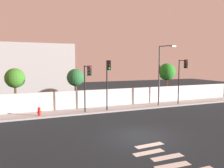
{
  "coord_description": "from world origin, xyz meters",
  "views": [
    {
      "loc": [
        -6.8,
        -11.97,
        4.75
      ],
      "look_at": [
        0.53,
        6.5,
        2.81
      ],
      "focal_mm": 34.62,
      "sensor_mm": 36.0,
      "label": 1
    }
  ],
  "objects_px": {
    "traffic_light_left": "(182,72)",
    "roadside_tree_midright": "(167,72)",
    "roadside_tree_midleft": "(75,78)",
    "roadside_tree_leftmost": "(15,78)",
    "traffic_light_right": "(87,78)",
    "street_lamp_curbside": "(161,70)",
    "traffic_light_center": "(108,74)",
    "fire_hydrant": "(39,111)"
  },
  "relations": [
    {
      "from": "fire_hydrant",
      "to": "traffic_light_right",
      "type": "bearing_deg",
      "value": -8.67
    },
    {
      "from": "street_lamp_curbside",
      "to": "roadside_tree_midright",
      "type": "distance_m",
      "value": 4.33
    },
    {
      "from": "roadside_tree_leftmost",
      "to": "roadside_tree_midright",
      "type": "xyz_separation_m",
      "value": [
        17.39,
        0.0,
        0.36
      ]
    },
    {
      "from": "roadside_tree_midright",
      "to": "fire_hydrant",
      "type": "bearing_deg",
      "value": -168.96
    },
    {
      "from": "traffic_light_left",
      "to": "fire_hydrant",
      "type": "height_order",
      "value": "traffic_light_left"
    },
    {
      "from": "traffic_light_left",
      "to": "roadside_tree_midright",
      "type": "relative_size",
      "value": 1.05
    },
    {
      "from": "fire_hydrant",
      "to": "roadside_tree_midleft",
      "type": "bearing_deg",
      "value": 37.74
    },
    {
      "from": "traffic_light_left",
      "to": "traffic_light_center",
      "type": "height_order",
      "value": "traffic_light_left"
    },
    {
      "from": "traffic_light_left",
      "to": "traffic_light_center",
      "type": "bearing_deg",
      "value": 178.48
    },
    {
      "from": "traffic_light_center",
      "to": "fire_hydrant",
      "type": "distance_m",
      "value": 6.98
    },
    {
      "from": "roadside_tree_leftmost",
      "to": "roadside_tree_midright",
      "type": "bearing_deg",
      "value": 0.0
    },
    {
      "from": "traffic_light_right",
      "to": "street_lamp_curbside",
      "type": "height_order",
      "value": "street_lamp_curbside"
    },
    {
      "from": "roadside_tree_leftmost",
      "to": "roadside_tree_midleft",
      "type": "height_order",
      "value": "roadside_tree_leftmost"
    },
    {
      "from": "traffic_light_center",
      "to": "roadside_tree_midleft",
      "type": "bearing_deg",
      "value": 123.19
    },
    {
      "from": "traffic_light_right",
      "to": "street_lamp_curbside",
      "type": "relative_size",
      "value": 0.68
    },
    {
      "from": "traffic_light_left",
      "to": "traffic_light_center",
      "type": "relative_size",
      "value": 1.02
    },
    {
      "from": "traffic_light_center",
      "to": "street_lamp_curbside",
      "type": "xyz_separation_m",
      "value": [
        6.23,
        0.44,
        0.3
      ]
    },
    {
      "from": "traffic_light_center",
      "to": "street_lamp_curbside",
      "type": "distance_m",
      "value": 6.25
    },
    {
      "from": "roadside_tree_midleft",
      "to": "traffic_light_center",
      "type": "bearing_deg",
      "value": -56.81
    },
    {
      "from": "street_lamp_curbside",
      "to": "roadside_tree_leftmost",
      "type": "distance_m",
      "value": 14.76
    },
    {
      "from": "traffic_light_center",
      "to": "street_lamp_curbside",
      "type": "height_order",
      "value": "street_lamp_curbside"
    },
    {
      "from": "roadside_tree_midright",
      "to": "roadside_tree_midleft",
      "type": "bearing_deg",
      "value": -180.0
    },
    {
      "from": "traffic_light_left",
      "to": "roadside_tree_midleft",
      "type": "distance_m",
      "value": 11.47
    },
    {
      "from": "traffic_light_right",
      "to": "street_lamp_curbside",
      "type": "bearing_deg",
      "value": 3.67
    },
    {
      "from": "traffic_light_left",
      "to": "roadside_tree_midleft",
      "type": "relative_size",
      "value": 1.2
    },
    {
      "from": "traffic_light_right",
      "to": "fire_hydrant",
      "type": "relative_size",
      "value": 5.66
    },
    {
      "from": "traffic_light_center",
      "to": "roadside_tree_midright",
      "type": "distance_m",
      "value": 9.88
    },
    {
      "from": "traffic_light_right",
      "to": "roadside_tree_midright",
      "type": "relative_size",
      "value": 0.93
    },
    {
      "from": "fire_hydrant",
      "to": "roadside_tree_leftmost",
      "type": "xyz_separation_m",
      "value": [
        -1.95,
        3.01,
        2.71
      ]
    },
    {
      "from": "fire_hydrant",
      "to": "roadside_tree_leftmost",
      "type": "relative_size",
      "value": 0.18
    },
    {
      "from": "traffic_light_right",
      "to": "roadside_tree_midright",
      "type": "height_order",
      "value": "roadside_tree_midright"
    },
    {
      "from": "street_lamp_curbside",
      "to": "fire_hydrant",
      "type": "distance_m",
      "value": 12.91
    },
    {
      "from": "traffic_light_right",
      "to": "fire_hydrant",
      "type": "bearing_deg",
      "value": 171.33
    },
    {
      "from": "traffic_light_left",
      "to": "roadside_tree_midleft",
      "type": "height_order",
      "value": "traffic_light_left"
    },
    {
      "from": "traffic_light_center",
      "to": "traffic_light_right",
      "type": "bearing_deg",
      "value": -177.59
    },
    {
      "from": "traffic_light_left",
      "to": "traffic_light_right",
      "type": "height_order",
      "value": "traffic_light_left"
    },
    {
      "from": "traffic_light_left",
      "to": "street_lamp_curbside",
      "type": "xyz_separation_m",
      "value": [
        -2.25,
        0.67,
        0.21
      ]
    },
    {
      "from": "roadside_tree_leftmost",
      "to": "roadside_tree_midleft",
      "type": "bearing_deg",
      "value": -0.0
    },
    {
      "from": "fire_hydrant",
      "to": "roadside_tree_midright",
      "type": "relative_size",
      "value": 0.16
    },
    {
      "from": "roadside_tree_midleft",
      "to": "roadside_tree_midright",
      "type": "height_order",
      "value": "roadside_tree_midright"
    },
    {
      "from": "traffic_light_center",
      "to": "roadside_tree_midleft",
      "type": "distance_m",
      "value": 4.29
    },
    {
      "from": "traffic_light_left",
      "to": "fire_hydrant",
      "type": "distance_m",
      "value": 15.07
    }
  ]
}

